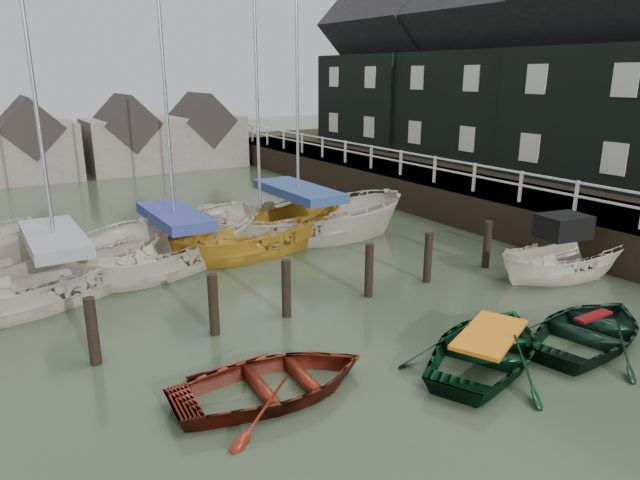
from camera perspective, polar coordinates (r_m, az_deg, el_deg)
ground at (r=12.01m, az=8.91°, el=-11.26°), size 120.00×120.00×0.00m
pier at (r=24.91m, az=10.57°, el=4.94°), size 3.04×32.00×2.70m
land_strip at (r=29.01m, az=18.62°, el=4.53°), size 14.00×38.00×1.50m
quay_houses at (r=27.64m, az=21.91°, el=15.57°), size 6.52×28.14×10.01m
mooring_pilings at (r=13.45m, az=-3.05°, el=-5.61°), size 13.72×0.22×1.80m
far_sheds at (r=35.05m, az=-19.02°, el=9.50°), size 14.00×4.08×4.39m
rowboat_red at (r=10.60m, az=-4.59°, el=-15.12°), size 3.84×2.87×0.76m
rowboat_green at (r=12.17m, az=16.40°, el=-11.39°), size 4.69×4.14×0.81m
rowboat_dkgreen at (r=13.72m, az=25.37°, el=-9.09°), size 4.25×3.42×0.78m
motorboat at (r=17.56m, az=23.17°, el=-3.02°), size 4.51×2.30×2.57m
sailboat_a at (r=16.35m, az=-24.44°, el=-4.69°), size 6.95×4.80×11.98m
sailboat_b at (r=17.71m, az=-14.05°, el=-2.12°), size 6.86×4.79×10.53m
sailboat_c at (r=18.79m, az=-5.87°, el=-0.78°), size 6.86×3.50×11.38m
sailboat_d at (r=19.84m, az=-2.14°, el=0.37°), size 7.80×5.20×11.84m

